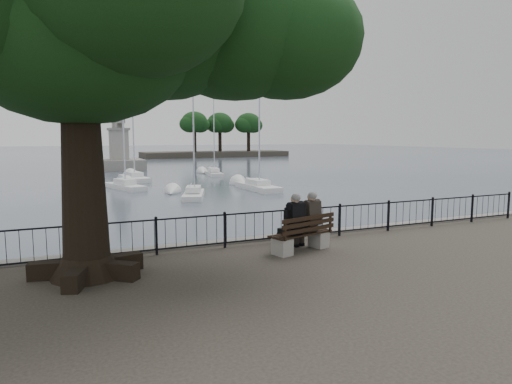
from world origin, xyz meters
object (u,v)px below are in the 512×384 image
bench (302,238)px  person_left (291,225)px  lion_monument (119,153)px  tree (116,8)px  person_right (308,222)px

bench → person_left: person_left is taller
bench → lion_monument: lion_monument is taller
bench → tree: bearing=178.6°
person_right → tree: 7.46m
person_left → lion_monument: size_ratio=0.20×
tree → lion_monument: 49.22m
person_right → lion_monument: (0.83, 48.51, 0.37)m
person_left → bench: bearing=-4.5°
person_left → tree: size_ratio=0.15×
bench → person_right: 0.54m
bench → person_left: size_ratio=1.25×
bench → lion_monument: size_ratio=0.24×
person_left → lion_monument: lion_monument is taller
person_left → tree: (-4.54, 0.09, 5.39)m
person_left → person_right: (0.63, 0.17, 0.00)m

